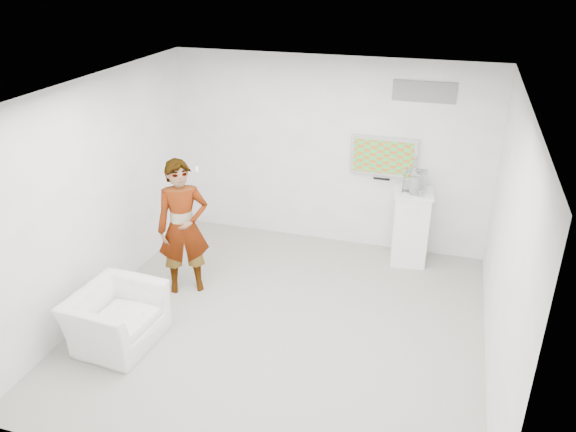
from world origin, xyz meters
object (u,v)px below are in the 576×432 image
Objects in this scene: person at (183,228)px; floor_uplight at (416,247)px; pedestal at (410,227)px; tv at (384,156)px; armchair at (116,318)px.

person is 3.67m from floor_uplight.
floor_uplight is (3.02, 1.92, -0.81)m from person.
pedestal is at bearing -117.84° from floor_uplight.
floor_uplight is (0.63, -0.10, -1.40)m from tv.
tv is 4.46m from armchair.
armchair is at bearing -128.42° from tv.
tv is at bearing 170.87° from floor_uplight.
tv is at bearing -33.97° from armchair.
armchair is at bearing -135.31° from floor_uplight.
floor_uplight is (0.11, 0.21, -0.43)m from pedestal.
tv is 0.95× the size of armchair.
tv is 1.14m from pedestal.
pedestal is 0.49m from floor_uplight.
person is 3.39m from pedestal.
armchair is 4.42m from pedestal.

